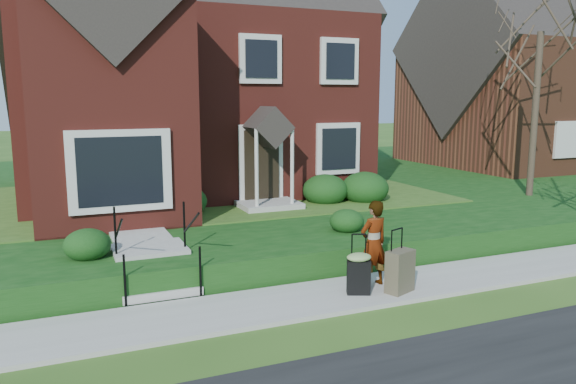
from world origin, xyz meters
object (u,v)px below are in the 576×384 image
front_steps (154,263)px  woman (374,243)px  suitcase_olive (400,271)px  suitcase_black (359,271)px

front_steps → woman: (3.78, -1.70, 0.42)m
front_steps → woman: bearing=-24.1°
front_steps → woman: woman is taller
suitcase_olive → suitcase_black: bearing=142.9°
front_steps → suitcase_black: 3.86m
front_steps → suitcase_black: size_ratio=1.84×
woman → front_steps: bearing=-32.5°
front_steps → suitcase_black: front_steps is taller
suitcase_black → suitcase_olive: suitcase_olive is taller
suitcase_olive → front_steps: bearing=129.4°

